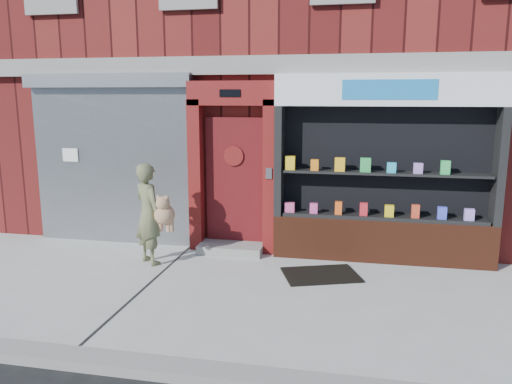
# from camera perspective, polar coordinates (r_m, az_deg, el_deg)

# --- Properties ---
(ground) EXTENTS (80.00, 80.00, 0.00)m
(ground) POSITION_cam_1_polar(r_m,az_deg,el_deg) (6.95, -0.25, -11.53)
(ground) COLOR #9E9E99
(ground) RESTS_ON ground
(curb) EXTENTS (60.00, 0.30, 0.12)m
(curb) POSITION_cam_1_polar(r_m,az_deg,el_deg) (5.06, -5.54, -20.00)
(curb) COLOR gray
(curb) RESTS_ON ground
(building) EXTENTS (12.00, 8.16, 8.00)m
(building) POSITION_cam_1_polar(r_m,az_deg,el_deg) (12.43, 5.63, 17.10)
(building) COLOR #4B1111
(building) RESTS_ON ground
(shutter_bay) EXTENTS (3.10, 0.30, 3.04)m
(shutter_bay) POSITION_cam_1_polar(r_m,az_deg,el_deg) (9.33, -16.15, 4.74)
(shutter_bay) COLOR gray
(shutter_bay) RESTS_ON ground
(red_door_bay) EXTENTS (1.52, 0.58, 2.90)m
(red_door_bay) POSITION_cam_1_polar(r_m,az_deg,el_deg) (8.49, -2.66, 2.81)
(red_door_bay) COLOR #621110
(red_door_bay) RESTS_ON ground
(pharmacy_bay) EXTENTS (3.50, 0.41, 3.00)m
(pharmacy_bay) POSITION_cam_1_polar(r_m,az_deg,el_deg) (8.22, 14.40, 1.60)
(pharmacy_bay) COLOR #542314
(pharmacy_bay) RESTS_ON ground
(woman) EXTENTS (0.81, 0.67, 1.62)m
(woman) POSITION_cam_1_polar(r_m,az_deg,el_deg) (8.09, -11.98, -2.45)
(woman) COLOR #606341
(woman) RESTS_ON ground
(doormat) EXTENTS (1.29, 1.09, 0.03)m
(doormat) POSITION_cam_1_polar(r_m,az_deg,el_deg) (7.66, 7.40, -9.36)
(doormat) COLOR black
(doormat) RESTS_ON ground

